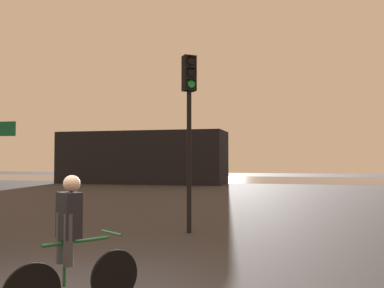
% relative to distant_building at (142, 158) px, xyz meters
% --- Properties ---
extents(water_strip, '(80.00, 16.00, 0.01)m').
position_rel_distant_building_xyz_m(water_strip, '(9.36, 10.00, -2.07)').
color(water_strip, slate).
rests_on(water_strip, ground).
extents(distant_building, '(13.41, 4.00, 4.14)m').
position_rel_distant_building_xyz_m(distant_building, '(0.00, 0.00, 0.00)').
color(distant_building, black).
rests_on(distant_building, ground).
extents(traffic_light_center, '(0.41, 0.42, 4.45)m').
position_rel_distant_building_xyz_m(traffic_light_center, '(9.69, -21.99, 1.02)').
color(traffic_light_center, black).
rests_on(traffic_light_center, ground).
extents(cyclist, '(1.00, 1.44, 1.62)m').
position_rel_distant_building_xyz_m(cyclist, '(9.78, -27.79, -1.25)').
color(cyclist, black).
rests_on(cyclist, ground).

